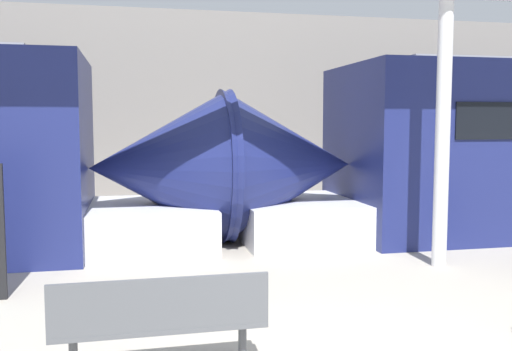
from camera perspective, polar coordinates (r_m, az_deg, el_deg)
The scene contains 3 objects.
station_wall at distance 15.33m, azimuth -6.77°, elevation 6.89°, with size 56.00×0.20×5.00m, color gray.
bench_near at distance 4.76m, azimuth -9.51°, elevation -13.83°, with size 1.71×0.45×0.86m.
support_column_near at distance 8.50m, azimuth 18.16°, elevation 4.12°, with size 0.21×0.21×3.85m, color silver.
Camera 1 is at (-1.49, -3.65, 2.05)m, focal length 40.00 mm.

